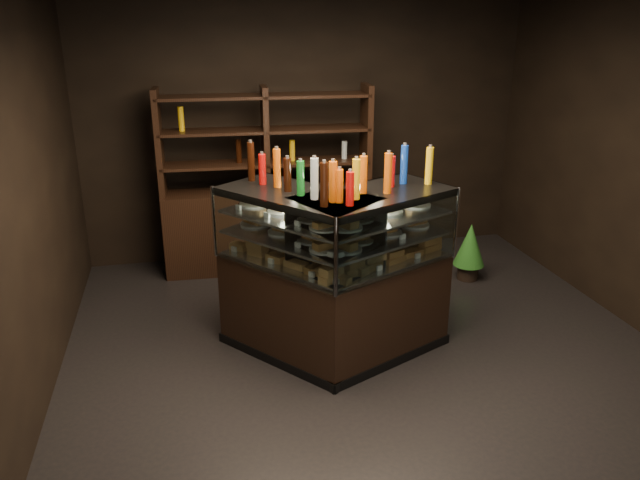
% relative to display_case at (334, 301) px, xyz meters
% --- Properties ---
extents(ground, '(5.00, 5.00, 0.00)m').
position_rel_display_case_xyz_m(ground, '(0.27, -0.09, -0.47)').
color(ground, black).
rests_on(ground, ground).
extents(room_shell, '(5.02, 5.02, 3.01)m').
position_rel_display_case_xyz_m(room_shell, '(0.27, -0.09, 1.47)').
color(room_shell, black).
rests_on(room_shell, ground).
extents(display_case, '(1.95, 1.41, 1.41)m').
position_rel_display_case_xyz_m(display_case, '(0.00, 0.00, 0.00)').
color(display_case, black).
rests_on(display_case, ground).
extents(food_display, '(1.61, 1.03, 0.44)m').
position_rel_display_case_xyz_m(food_display, '(-0.00, -0.00, 0.59)').
color(food_display, '#C39146').
rests_on(food_display, display_case).
extents(bottles_top, '(1.44, 0.89, 0.30)m').
position_rel_display_case_xyz_m(bottles_top, '(0.00, 0.00, 1.07)').
color(bottles_top, yellow).
rests_on(bottles_top, display_case).
extents(potted_conifer, '(0.33, 0.33, 0.71)m').
position_rel_display_case_xyz_m(potted_conifer, '(1.77, 1.16, -0.07)').
color(potted_conifer, black).
rests_on(potted_conifer, ground).
extents(back_shelving, '(2.26, 0.54, 2.00)m').
position_rel_display_case_xyz_m(back_shelving, '(-0.27, 1.96, 0.14)').
color(back_shelving, black).
rests_on(back_shelving, ground).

